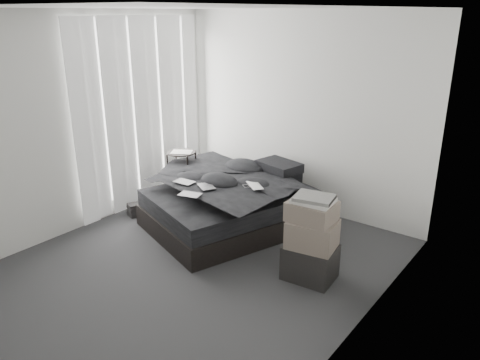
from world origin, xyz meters
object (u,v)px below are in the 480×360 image
Objects in this scene: bed at (231,216)px; side_stand at (182,177)px; laptop at (251,181)px; box_lower at (310,262)px.

side_stand is (-1.06, 0.23, 0.23)m from bed.
laptop reaches higher than box_lower.
bed is 0.68m from laptop.
bed is 1.11m from side_stand.
bed is 3.94× the size of box_lower.
laptop is at bearing 158.58° from box_lower.
laptop is 1.49m from side_stand.
side_stand is (-1.42, 0.30, -0.35)m from laptop.
bed is at bearing 161.09° from box_lower.
side_stand is 2.57m from box_lower.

